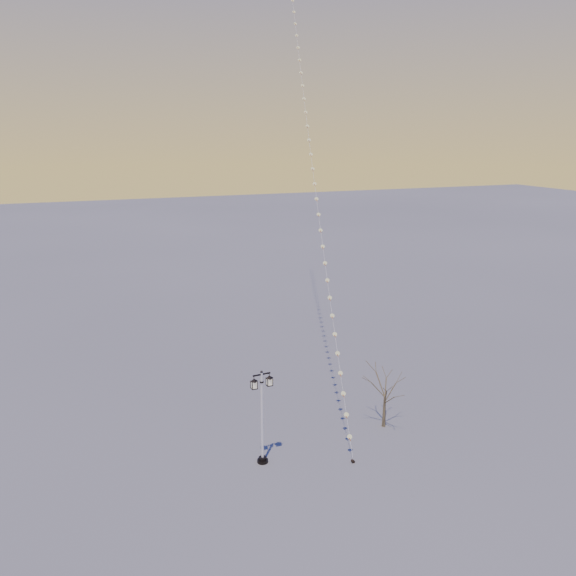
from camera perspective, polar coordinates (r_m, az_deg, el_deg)
ground at (r=36.89m, az=1.70°, el=-15.81°), size 300.00×300.00×0.00m
street_lamp at (r=34.92m, az=-2.48°, el=-11.76°), size 1.45×0.64×5.73m
bare_tree at (r=39.60m, az=9.24°, el=-9.39°), size 2.35×2.35×3.89m
kite_train at (r=49.33m, az=2.12°, el=14.91°), size 10.06×35.72×38.14m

